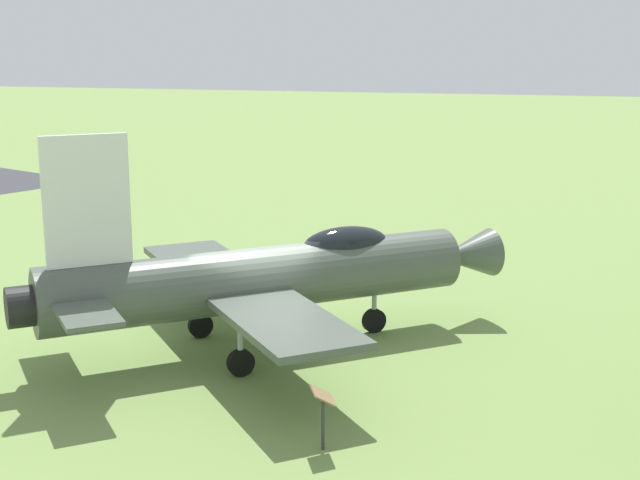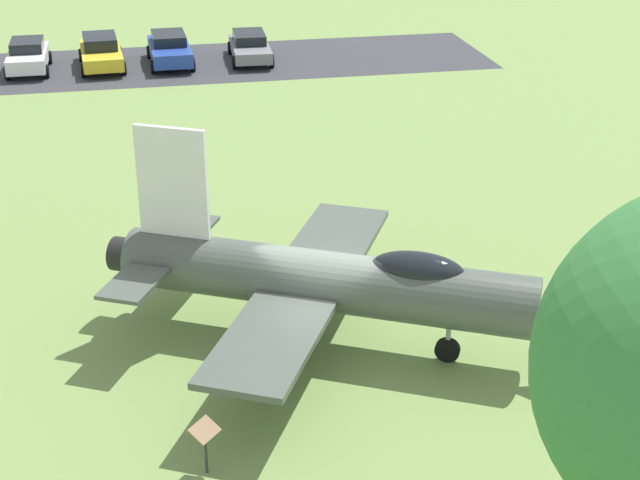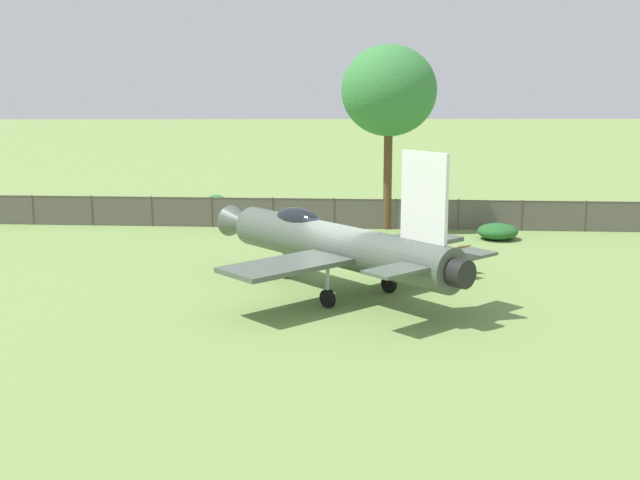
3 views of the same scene
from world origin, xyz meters
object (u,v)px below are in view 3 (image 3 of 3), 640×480
shrub_by_tree (216,207)px  info_plaque (462,252)px  display_jet (333,243)px  shade_tree (389,91)px  shrub_near_fence (498,231)px

shrub_by_tree → info_plaque: bearing=-48.6°
display_jet → shrub_by_tree: size_ratio=7.49×
shade_tree → shrub_by_tree: bearing=162.3°
shrub_near_fence → shrub_by_tree: 14.39m
shrub_near_fence → info_plaque: size_ratio=1.61×
info_plaque → shrub_near_fence: bearing=66.9°
shade_tree → info_plaque: shade_tree is taller
shade_tree → info_plaque: size_ratio=7.67×
display_jet → shade_tree: size_ratio=1.21×
shrub_near_fence → info_plaque: info_plaque is taller
display_jet → shrub_by_tree: bearing=-19.4°
shrub_by_tree → info_plaque: (10.54, -11.97, 0.22)m
shrub_by_tree → info_plaque: 15.95m
shrub_near_fence → info_plaque: bearing=-113.1°
shrub_near_fence → info_plaque: 7.18m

